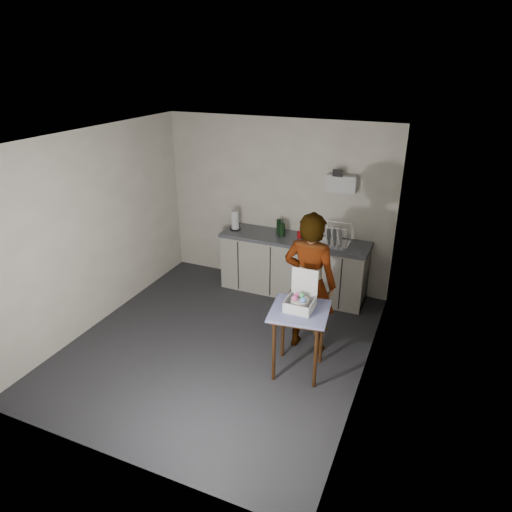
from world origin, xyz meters
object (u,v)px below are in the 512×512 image
at_px(paper_towel, 235,221).
at_px(dish_rack, 335,239).
at_px(bakery_box, 300,301).
at_px(soap_bottle, 282,228).
at_px(soda_can, 299,235).
at_px(dark_bottle, 279,227).
at_px(standing_man, 309,283).
at_px(kitchen_counter, 293,267).
at_px(side_table, 299,318).

height_order(paper_towel, dish_rack, paper_towel).
distance_m(paper_towel, bakery_box, 2.41).
height_order(soap_bottle, soda_can, soap_bottle).
bearing_deg(paper_towel, soap_bottle, 0.90).
bearing_deg(dark_bottle, soap_bottle, -43.27).
distance_m(standing_man, dark_bottle, 1.67).
bearing_deg(kitchen_counter, soap_bottle, -178.40).
relative_size(side_table, bakery_box, 1.93).
bearing_deg(soap_bottle, dark_bottle, 136.73).
xyz_separation_m(soda_can, bakery_box, (0.60, -1.80, -0.05)).
bearing_deg(standing_man, dark_bottle, -53.84).
bearing_deg(dark_bottle, bakery_box, -62.90).
distance_m(side_table, dark_bottle, 2.15).
relative_size(soap_bottle, dark_bottle, 1.17).
distance_m(kitchen_counter, paper_towel, 1.15).
distance_m(side_table, dish_rack, 1.86).
bearing_deg(dish_rack, dark_bottle, 176.21).
xyz_separation_m(standing_man, bakery_box, (0.04, -0.47, 0.02)).
xyz_separation_m(standing_man, soap_bottle, (-0.83, 1.31, 0.15)).
height_order(soda_can, bakery_box, bakery_box).
relative_size(side_table, paper_towel, 2.68).
distance_m(soap_bottle, soda_can, 0.28).
bearing_deg(bakery_box, dish_rack, 91.96).
relative_size(dark_bottle, dish_rack, 0.55).
relative_size(standing_man, bakery_box, 4.23).
height_order(dish_rack, bakery_box, bakery_box).
relative_size(dish_rack, bakery_box, 0.99).
bearing_deg(paper_towel, side_table, -47.57).
xyz_separation_m(side_table, paper_towel, (-1.65, 1.80, 0.34)).
distance_m(dark_bottle, bakery_box, 2.09).
bearing_deg(soda_can, kitchen_counter, -170.21).
height_order(dark_bottle, bakery_box, bakery_box).
relative_size(kitchen_counter, dish_rack, 5.33).
bearing_deg(soap_bottle, side_table, -64.20).
distance_m(soap_bottle, bakery_box, 1.98).
xyz_separation_m(kitchen_counter, dish_rack, (0.60, 0.02, 0.55)).
height_order(kitchen_counter, paper_towel, paper_towel).
distance_m(kitchen_counter, soap_bottle, 0.65).
height_order(soda_can, dark_bottle, dark_bottle).
bearing_deg(bakery_box, paper_towel, 132.56).
relative_size(side_table, dark_bottle, 3.57).
height_order(side_table, standing_man, standing_man).
bearing_deg(kitchen_counter, dish_rack, 1.51).
relative_size(side_table, soap_bottle, 3.04).
relative_size(soap_bottle, dish_rack, 0.64).
distance_m(dark_bottle, dish_rack, 0.89).
bearing_deg(soda_can, dark_bottle, 169.89).
relative_size(kitchen_counter, bakery_box, 5.27).
bearing_deg(side_table, kitchen_counter, 103.02).
height_order(side_table, paper_towel, paper_towel).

